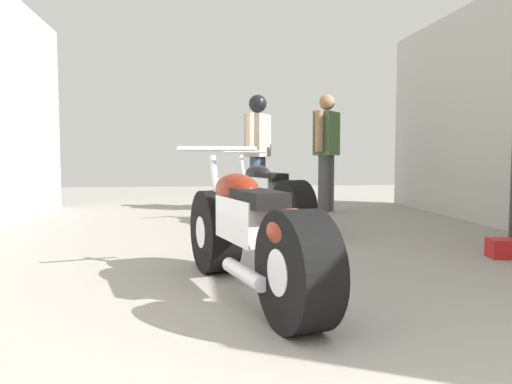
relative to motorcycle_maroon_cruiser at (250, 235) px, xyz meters
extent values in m
plane|color=gray|center=(0.38, 1.44, -0.39)|extent=(18.42, 18.42, 0.00)
cylinder|color=black|center=(-0.18, 0.71, -0.08)|extent=(0.37, 0.65, 0.61)
cylinder|color=silver|center=(-0.18, 0.71, -0.08)|extent=(0.28, 0.28, 0.23)
cylinder|color=black|center=(0.17, -0.64, -0.08)|extent=(0.37, 0.65, 0.61)
cylinder|color=silver|center=(0.17, -0.64, -0.08)|extent=(0.28, 0.28, 0.23)
cube|color=silver|center=(-0.01, 0.04, 0.09)|extent=(0.38, 0.65, 0.27)
ellipsoid|color=maroon|center=(-0.06, 0.24, 0.27)|extent=(0.37, 0.55, 0.21)
cube|color=black|center=(0.04, -0.13, 0.24)|extent=(0.32, 0.50, 0.10)
ellipsoid|color=maroon|center=(0.15, -0.59, 0.11)|extent=(0.35, 0.47, 0.23)
cylinder|color=silver|center=(-0.17, 0.68, 0.21)|extent=(0.11, 0.25, 0.56)
cylinder|color=silver|center=(-0.16, 0.64, 0.54)|extent=(0.59, 0.18, 0.03)
cylinder|color=silver|center=(-0.07, -0.27, -0.17)|extent=(0.22, 0.53, 0.09)
cylinder|color=black|center=(0.30, 3.56, -0.09)|extent=(0.42, 0.65, 0.60)
cylinder|color=silver|center=(0.30, 3.56, -0.09)|extent=(0.31, 0.30, 0.23)
cylinder|color=black|center=(0.72, 2.26, -0.09)|extent=(0.42, 0.65, 0.60)
cylinder|color=silver|center=(0.72, 2.26, -0.09)|extent=(0.31, 0.30, 0.23)
cube|color=silver|center=(0.51, 2.91, 0.08)|extent=(0.40, 0.64, 0.26)
ellipsoid|color=black|center=(0.45, 3.11, 0.25)|extent=(0.38, 0.54, 0.21)
cube|color=black|center=(0.56, 2.75, 0.23)|extent=(0.33, 0.49, 0.09)
ellipsoid|color=black|center=(0.70, 2.30, 0.10)|extent=(0.36, 0.47, 0.23)
cylinder|color=silver|center=(0.32, 3.53, 0.20)|extent=(0.12, 0.24, 0.55)
cylinder|color=silver|center=(0.33, 3.49, 0.52)|extent=(0.57, 0.21, 0.03)
cylinder|color=silver|center=(0.47, 2.60, -0.18)|extent=(0.24, 0.52, 0.08)
cylinder|color=#4C4C4C|center=(1.62, 4.43, 0.04)|extent=(0.23, 0.23, 0.85)
cylinder|color=#4C4C4C|center=(1.74, 4.60, 0.04)|extent=(0.23, 0.23, 0.85)
cube|color=#476638|center=(1.68, 4.52, 0.79)|extent=(0.49, 0.53, 0.65)
cylinder|color=#9E7051|center=(1.50, 4.28, 0.82)|extent=(0.16, 0.16, 0.60)
cylinder|color=#9E7051|center=(1.86, 4.75, 0.82)|extent=(0.16, 0.16, 0.60)
sphere|color=#9E7051|center=(1.68, 4.52, 1.26)|extent=(0.24, 0.24, 0.24)
cylinder|color=#384766|center=(0.70, 4.73, 0.03)|extent=(0.22, 0.22, 0.83)
cylinder|color=#384766|center=(0.59, 4.56, 0.03)|extent=(0.22, 0.22, 0.83)
cube|color=#B2A899|center=(0.65, 4.65, 0.76)|extent=(0.45, 0.52, 0.64)
cylinder|color=beige|center=(0.79, 4.89, 0.79)|extent=(0.16, 0.16, 0.58)
cylinder|color=beige|center=(0.50, 4.40, 0.79)|extent=(0.16, 0.16, 0.58)
sphere|color=black|center=(0.65, 4.65, 1.22)|extent=(0.23, 0.23, 0.23)
sphere|color=black|center=(0.65, 4.65, 1.24)|extent=(0.27, 0.27, 0.27)
cube|color=#B21919|center=(2.35, 0.91, -0.31)|extent=(0.42, 0.27, 0.16)
camera|label=1|loc=(-0.36, -3.12, 0.51)|focal=36.27mm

